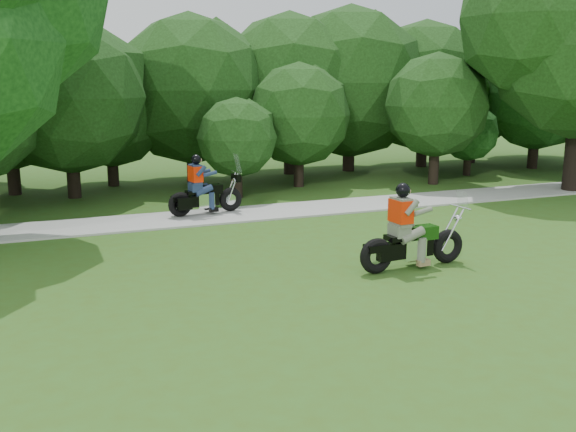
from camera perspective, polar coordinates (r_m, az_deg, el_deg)
ground at (r=14.28m, az=15.43°, el=-5.41°), size 100.00×100.00×0.00m
walkway at (r=20.98m, az=2.26°, el=0.68°), size 60.00×2.20×0.06m
tree_line at (r=27.04m, az=-3.01°, el=10.94°), size 39.62×11.36×7.42m
chopper_motorcycle at (r=14.54m, az=10.66°, el=-1.88°), size 2.76×0.75×1.97m
touring_motorcycle at (r=19.95m, az=-7.74°, el=2.06°), size 2.46×0.95×1.87m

